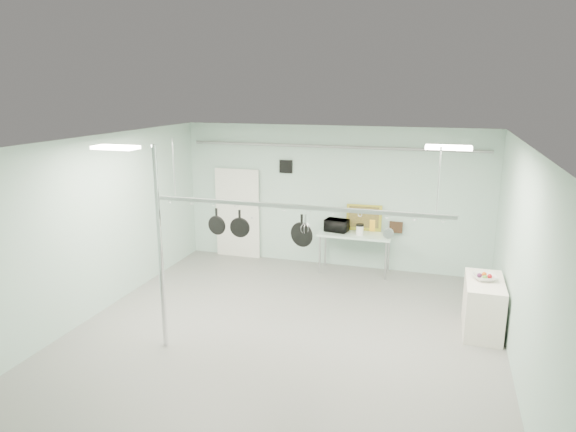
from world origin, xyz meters
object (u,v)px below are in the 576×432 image
(prep_table, at_px, (355,236))
(pot_rack, at_px, (296,205))
(microwave, at_px, (337,225))
(fruit_bowl, at_px, (484,277))
(side_cabinet, at_px, (483,306))
(chrome_pole, at_px, (160,250))
(coffee_canister, at_px, (360,231))
(skillet_right, at_px, (302,231))
(skillet_left, at_px, (217,221))
(skillet_mid, at_px, (240,223))

(prep_table, relative_size, pot_rack, 0.33)
(microwave, xyz_separation_m, fruit_bowl, (2.95, -2.19, -0.10))
(side_cabinet, height_order, pot_rack, pot_rack)
(chrome_pole, bearing_deg, coffee_canister, 59.31)
(microwave, height_order, skillet_right, skillet_right)
(coffee_canister, xyz_separation_m, skillet_left, (-1.88, -3.18, 0.86))
(microwave, bearing_deg, prep_table, -174.04)
(chrome_pole, height_order, prep_table, chrome_pole)
(prep_table, distance_m, skillet_left, 3.88)
(coffee_canister, height_order, skillet_left, skillet_left)
(side_cabinet, xyz_separation_m, skillet_left, (-4.31, -1.10, 1.42))
(microwave, bearing_deg, skillet_left, 77.94)
(side_cabinet, bearing_deg, skillet_right, -158.95)
(skillet_mid, distance_m, skillet_right, 1.04)
(side_cabinet, height_order, skillet_mid, skillet_mid)
(chrome_pole, relative_size, microwave, 6.46)
(pot_rack, relative_size, coffee_canister, 23.15)
(skillet_right, bearing_deg, skillet_left, -164.33)
(pot_rack, distance_m, coffee_canister, 3.44)
(coffee_canister, xyz_separation_m, skillet_mid, (-1.47, -3.18, 0.85))
(prep_table, distance_m, side_cabinet, 3.39)
(side_cabinet, bearing_deg, fruit_bowl, 115.73)
(chrome_pole, xyz_separation_m, pot_rack, (1.90, 0.90, 0.63))
(side_cabinet, relative_size, fruit_bowl, 3.17)
(chrome_pole, bearing_deg, skillet_mid, 43.52)
(fruit_bowl, bearing_deg, prep_table, 139.51)
(side_cabinet, xyz_separation_m, skillet_mid, (-3.90, -1.10, 1.41))
(side_cabinet, distance_m, pot_rack, 3.62)
(fruit_bowl, bearing_deg, chrome_pole, -157.12)
(fruit_bowl, bearing_deg, skillet_right, -158.15)
(coffee_canister, height_order, fruit_bowl, coffee_canister)
(fruit_bowl, bearing_deg, side_cabinet, -64.27)
(chrome_pole, height_order, coffee_canister, chrome_pole)
(coffee_canister, distance_m, fruit_bowl, 3.16)
(chrome_pole, distance_m, fruit_bowl, 5.28)
(prep_table, height_order, side_cabinet, prep_table)
(skillet_right, bearing_deg, skillet_mid, -164.33)
(pot_rack, distance_m, microwave, 3.53)
(side_cabinet, relative_size, pot_rack, 0.25)
(prep_table, relative_size, microwave, 3.23)
(prep_table, xyz_separation_m, pot_rack, (-0.40, -3.30, 1.40))
(pot_rack, xyz_separation_m, skillet_left, (-1.36, 0.00, -0.36))
(chrome_pole, relative_size, prep_table, 2.00)
(chrome_pole, distance_m, coffee_canister, 4.78)
(pot_rack, bearing_deg, skillet_left, 180.00)
(pot_rack, distance_m, fruit_bowl, 3.40)
(coffee_canister, bearing_deg, skillet_right, -97.68)
(chrome_pole, distance_m, prep_table, 4.85)
(chrome_pole, distance_m, side_cabinet, 5.37)
(coffee_canister, relative_size, fruit_bowl, 0.55)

